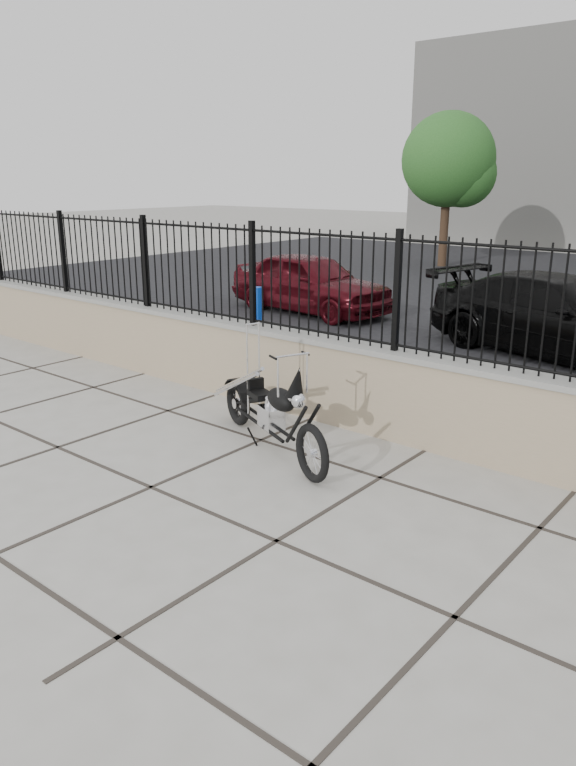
{
  "coord_description": "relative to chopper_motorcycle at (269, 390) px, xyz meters",
  "views": [
    {
      "loc": [
        4.56,
        -3.56,
        2.71
      ],
      "look_at": [
        0.22,
        1.69,
        0.64
      ],
      "focal_mm": 32.0,
      "sensor_mm": 36.0,
      "label": 1
    }
  ],
  "objects": [
    {
      "name": "retaining_wall",
      "position": [
        -0.22,
        1.11,
        -0.16
      ],
      "size": [
        14.0,
        0.36,
        0.96
      ],
      "primitive_type": "cube",
      "color": "gray",
      "rests_on": "ground_plane"
    },
    {
      "name": "chopper_motorcycle",
      "position": [
        0.0,
        0.0,
        0.0
      ],
      "size": [
        2.11,
        1.19,
        1.28
      ],
      "primitive_type": null,
      "rotation": [
        0.0,
        0.0,
        -0.4
      ],
      "color": "black",
      "rests_on": "ground_plane"
    },
    {
      "name": "iron_fence",
      "position": [
        -0.22,
        1.11,
        0.92
      ],
      "size": [
        14.0,
        0.08,
        1.2
      ],
      "primitive_type": "cube",
      "color": "black",
      "rests_on": "retaining_wall"
    },
    {
      "name": "car_black",
      "position": [
        0.98,
        5.77,
        -0.02
      ],
      "size": [
        4.58,
        2.63,
        1.25
      ],
      "primitive_type": "imported",
      "rotation": [
        0.0,
        0.0,
        1.35
      ],
      "color": "black",
      "rests_on": "parking_lot"
    },
    {
      "name": "tree_left",
      "position": [
        -5.7,
        14.84,
        2.68
      ],
      "size": [
        2.81,
        2.81,
        4.74
      ],
      "rotation": [
        0.0,
        0.0,
        0.21
      ],
      "color": "#382619",
      "rests_on": "ground_plane"
    },
    {
      "name": "ground_plane",
      "position": [
        -0.22,
        -1.39,
        -0.64
      ],
      "size": [
        90.0,
        90.0,
        0.0
      ],
      "primitive_type": "plane",
      "color": "#99968E",
      "rests_on": "ground"
    },
    {
      "name": "car_red",
      "position": [
        -4.23,
        6.14,
        -0.02
      ],
      "size": [
        3.75,
        1.79,
        1.24
      ],
      "primitive_type": "imported",
      "rotation": [
        0.0,
        0.0,
        1.48
      ],
      "color": "#460A11",
      "rests_on": "parking_lot"
    },
    {
      "name": "bollard_a",
      "position": [
        -2.79,
        2.94,
        -0.12
      ],
      "size": [
        0.15,
        0.15,
        1.05
      ],
      "primitive_type": "cylinder",
      "rotation": [
        0.0,
        0.0,
        0.21
      ],
      "color": "#0D29C7",
      "rests_on": "ground_plane"
    }
  ]
}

